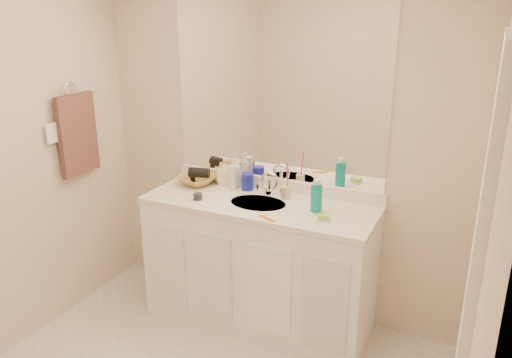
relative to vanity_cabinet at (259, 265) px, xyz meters
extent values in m
cube|color=beige|center=(0.00, 0.28, 0.77)|extent=(2.60, 0.02, 2.40)
cube|color=beige|center=(1.30, -1.02, 0.77)|extent=(0.02, 2.60, 2.40)
cube|color=white|center=(0.00, 0.00, 0.00)|extent=(1.50, 0.55, 0.85)
cube|color=white|center=(0.00, 0.00, 0.44)|extent=(1.52, 0.57, 0.03)
cube|color=white|center=(0.00, 0.26, 0.50)|extent=(1.52, 0.03, 0.08)
cylinder|color=#B4AB9D|center=(0.00, -0.02, 0.44)|extent=(0.37, 0.37, 0.02)
cylinder|color=silver|center=(0.00, 0.16, 0.51)|extent=(0.02, 0.02, 0.11)
cube|color=white|center=(0.00, 0.27, 1.14)|extent=(1.48, 0.01, 1.20)
cylinder|color=#171E9F|center=(-0.17, 0.18, 0.51)|extent=(0.11, 0.11, 0.12)
cylinder|color=beige|center=(0.13, 0.13, 0.50)|extent=(0.08, 0.08, 0.08)
cylinder|color=#DF3A71|center=(0.14, 0.13, 0.60)|extent=(0.02, 0.04, 0.21)
cylinder|color=#0B8A88|center=(0.38, 0.00, 0.54)|extent=(0.09, 0.09, 0.17)
cube|color=white|center=(0.47, -0.11, 0.46)|extent=(0.11, 0.10, 0.01)
cube|color=#94D333|center=(0.47, -0.11, 0.48)|extent=(0.08, 0.07, 0.02)
cube|color=orange|center=(0.16, -0.23, 0.46)|extent=(0.12, 0.07, 0.01)
cylinder|color=#25252A|center=(-0.38, -0.14, 0.48)|extent=(0.08, 0.08, 0.04)
cylinder|color=silver|center=(-0.27, 0.14, 0.54)|extent=(0.06, 0.06, 0.17)
imported|color=white|center=(-0.28, 0.20, 0.56)|extent=(0.10, 0.10, 0.21)
imported|color=#F2DDC5|center=(-0.37, 0.21, 0.55)|extent=(0.11, 0.11, 0.19)
imported|color=#EAD95B|center=(-0.40, 0.23, 0.53)|extent=(0.12, 0.12, 0.15)
imported|color=#A78343|center=(-0.54, 0.12, 0.49)|extent=(0.30, 0.30, 0.06)
cylinder|color=black|center=(-0.52, 0.12, 0.54)|extent=(0.16, 0.11, 0.07)
torus|color=silver|center=(-1.27, -0.25, 1.12)|extent=(0.01, 0.11, 0.11)
cube|color=#3D2521|center=(-1.25, -0.25, 0.82)|extent=(0.04, 0.32, 0.55)
cube|color=white|center=(-1.27, -0.45, 0.88)|extent=(0.01, 0.08, 0.13)
camera|label=1|loc=(1.27, -2.72, 1.62)|focal=35.00mm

